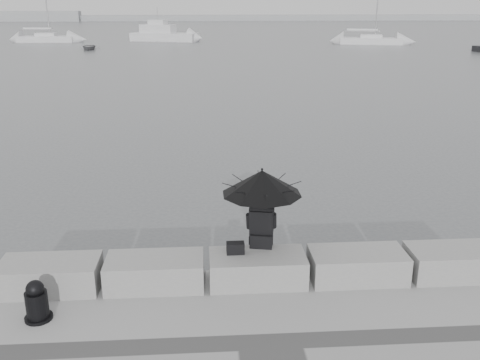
{
  "coord_description": "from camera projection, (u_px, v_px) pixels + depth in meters",
  "views": [
    {
      "loc": [
        -0.85,
        -8.42,
        4.97
      ],
      "look_at": [
        -0.05,
        3.0,
        1.17
      ],
      "focal_mm": 40.0,
      "sensor_mm": 36.0,
      "label": 1
    }
  ],
  "objects": [
    {
      "name": "ground",
      "position": [
        254.0,
        294.0,
        9.59
      ],
      "size": [
        360.0,
        360.0,
        0.0
      ],
      "primitive_type": "plane",
      "color": "#4D5053",
      "rests_on": "ground"
    },
    {
      "name": "stone_block_far_left",
      "position": [
        50.0,
        276.0,
        8.7
      ],
      "size": [
        1.6,
        0.8,
        0.5
      ],
      "primitive_type": "cube",
      "color": "gray",
      "rests_on": "promenade"
    },
    {
      "name": "stone_block_left",
      "position": [
        155.0,
        272.0,
        8.82
      ],
      "size": [
        1.6,
        0.8,
        0.5
      ],
      "primitive_type": "cube",
      "color": "gray",
      "rests_on": "promenade"
    },
    {
      "name": "stone_block_centre",
      "position": [
        257.0,
        269.0,
        8.93
      ],
      "size": [
        1.6,
        0.8,
        0.5
      ],
      "primitive_type": "cube",
      "color": "gray",
      "rests_on": "promenade"
    },
    {
      "name": "stone_block_right",
      "position": [
        357.0,
        265.0,
        9.04
      ],
      "size": [
        1.6,
        0.8,
        0.5
      ],
      "primitive_type": "cube",
      "color": "gray",
      "rests_on": "promenade"
    },
    {
      "name": "stone_block_far_right",
      "position": [
        455.0,
        262.0,
        9.15
      ],
      "size": [
        1.6,
        0.8,
        0.5
      ],
      "primitive_type": "cube",
      "color": "gray",
      "rests_on": "promenade"
    },
    {
      "name": "seated_person",
      "position": [
        262.0,
        189.0,
        8.9
      ],
      "size": [
        1.36,
        1.36,
        1.39
      ],
      "rotation": [
        0.0,
        0.0,
        -0.21
      ],
      "color": "black",
      "rests_on": "stone_block_centre"
    },
    {
      "name": "bag",
      "position": [
        235.0,
        248.0,
        8.89
      ],
      "size": [
        0.3,
        0.17,
        0.19
      ],
      "primitive_type": "cube",
      "color": "black",
      "rests_on": "stone_block_centre"
    },
    {
      "name": "mooring_bollard",
      "position": [
        37.0,
        303.0,
        7.86
      ],
      "size": [
        0.41,
        0.41,
        0.64
      ],
      "color": "black",
      "rests_on": "promenade"
    },
    {
      "name": "distant_landmass",
      "position": [
        176.0,
        18.0,
        155.05
      ],
      "size": [
        180.0,
        8.0,
        2.8
      ],
      "color": "#929497",
      "rests_on": "ground"
    },
    {
      "name": "sailboat_left",
      "position": [
        47.0,
        38.0,
        70.89
      ],
      "size": [
        7.51,
        2.9,
        12.9
      ],
      "rotation": [
        0.0,
        0.0,
        -0.07
      ],
      "color": "silver",
      "rests_on": "ground"
    },
    {
      "name": "sailboat_right",
      "position": [
        371.0,
        40.0,
        67.42
      ],
      "size": [
        7.99,
        4.26,
        12.9
      ],
      "rotation": [
        0.0,
        0.0,
        -0.26
      ],
      "color": "silver",
      "rests_on": "ground"
    },
    {
      "name": "motor_cruiser",
      "position": [
        164.0,
        34.0,
        72.53
      ],
      "size": [
        9.49,
        5.69,
        4.5
      ],
      "rotation": [
        0.0,
        0.0,
        -0.34
      ],
      "color": "silver",
      "rests_on": "ground"
    },
    {
      "name": "dinghy",
      "position": [
        89.0,
        47.0,
        59.65
      ],
      "size": [
        3.41,
        1.74,
        0.56
      ],
      "primitive_type": "imported",
      "rotation": [
        0.0,
        0.0,
        0.11
      ],
      "color": "gray",
      "rests_on": "ground"
    }
  ]
}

